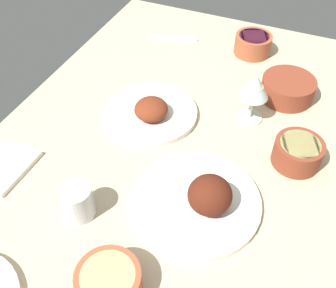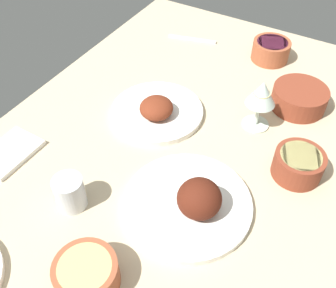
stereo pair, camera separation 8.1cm
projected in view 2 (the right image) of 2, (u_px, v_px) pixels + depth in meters
dining_table at (168, 155)px, 98.70cm from camera, size 140.00×90.00×4.00cm
plate_far_side at (191, 202)px, 83.19cm from camera, size 28.25×28.25×9.43cm
plate_center_main at (157, 111)px, 104.97cm from camera, size 24.97×24.97×6.47cm
bowl_soup at (299, 97)px, 106.49cm from camera, size 14.87×14.87×5.96cm
bowl_pasta at (87, 274)px, 71.01cm from camera, size 11.96×11.96×6.09cm
bowl_potatoes at (298, 164)px, 89.46cm from camera, size 11.50×11.50×6.30cm
bowl_onions at (271, 50)px, 122.68cm from camera, size 11.63×11.63×6.28cm
wine_glass at (261, 95)px, 96.45cm from camera, size 7.60×7.60×14.00cm
water_tumbler at (70, 193)px, 83.05cm from camera, size 6.51×6.51×7.89cm
folded_napkin at (9, 153)px, 95.74cm from camera, size 14.85×10.59×1.20cm
fork_loose at (192, 39)px, 132.79cm from camera, size 5.04×16.19×0.80cm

